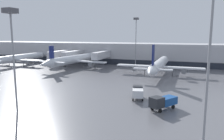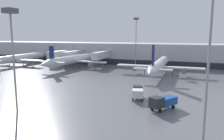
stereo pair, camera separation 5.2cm
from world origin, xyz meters
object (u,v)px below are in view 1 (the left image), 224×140
object	(u,v)px
service_truck_2	(138,92)
apron_light_mast_0	(136,29)
parked_jet_1	(17,58)
apron_light_mast_2	(213,0)
parked_jet_0	(159,65)
apron_light_mast_4	(12,30)
parked_jet_2	(75,59)
service_truck_0	(163,102)

from	to	relation	value
service_truck_2	apron_light_mast_0	distance (m)	47.92
service_truck_2	apron_light_mast_0	size ratio (longest dim) A/B	0.23
parked_jet_1	apron_light_mast_2	size ratio (longest dim) A/B	1.71
parked_jet_0	apron_light_mast_4	xyz separation A→B (m)	(-17.78, -41.71, 10.17)
apron_light_mast_0	apron_light_mast_4	distance (m)	58.64
parked_jet_1	service_truck_2	xyz separation A→B (m)	(57.98, -29.68, -1.62)
parked_jet_1	apron_light_mast_2	distance (m)	83.30
parked_jet_0	service_truck_2	size ratio (longest dim) A/B	7.64
service_truck_2	parked_jet_2	bearing A→B (deg)	30.59
apron_light_mast_0	parked_jet_0	bearing A→B (deg)	-54.97
parked_jet_2	service_truck_0	world-z (taller)	parked_jet_2
service_truck_0	parked_jet_2	bearing A→B (deg)	-100.88
parked_jet_2	apron_light_mast_2	distance (m)	66.15
service_truck_0	apron_light_mast_2	size ratio (longest dim) A/B	0.26
parked_jet_0	parked_jet_2	bearing A→B (deg)	81.28
apron_light_mast_0	apron_light_mast_4	size ratio (longest dim) A/B	1.15
apron_light_mast_4	service_truck_0	bearing A→B (deg)	21.71
apron_light_mast_2	apron_light_mast_4	size ratio (longest dim) A/B	1.27
parked_jet_1	apron_light_mast_4	xyz separation A→B (m)	(40.48, -43.49, 10.38)
parked_jet_2	service_truck_2	xyz separation A→B (m)	(32.77, -33.10, -1.83)
parked_jet_2	service_truck_0	size ratio (longest dim) A/B	6.91
service_truck_2	apron_light_mast_4	size ratio (longest dim) A/B	0.27
parked_jet_2	service_truck_0	xyz separation A→B (m)	(38.25, -37.76, -1.86)
service_truck_0	apron_light_mast_0	distance (m)	53.74
service_truck_0	apron_light_mast_0	xyz separation A→B (m)	(-16.82, 49.14, 13.78)
parked_jet_1	apron_light_mast_0	size ratio (longest dim) A/B	1.89
apron_light_mast_0	apron_light_mast_2	distance (m)	62.97
parked_jet_0	parked_jet_1	xyz separation A→B (m)	(-58.26, 1.78, -0.21)
apron_light_mast_0	apron_light_mast_2	bearing A→B (deg)	-68.68
parked_jet_1	service_truck_0	bearing A→B (deg)	-117.79
parked_jet_2	service_truck_2	bearing A→B (deg)	-129.14
service_truck_0	service_truck_2	distance (m)	7.19
service_truck_2	parked_jet_0	bearing A→B (deg)	-14.70
parked_jet_0	service_truck_0	xyz separation A→B (m)	(5.19, -32.56, -1.86)
apron_light_mast_4	parked_jet_2	bearing A→B (deg)	108.04
apron_light_mast_2	parked_jet_1	bearing A→B (deg)	147.76
parked_jet_0	apron_light_mast_0	distance (m)	23.50
service_truck_0	apron_light_mast_0	bearing A→B (deg)	-127.36
apron_light_mast_0	apron_light_mast_2	size ratio (longest dim) A/B	0.90
parked_jet_1	service_truck_2	bearing A→B (deg)	-116.48
service_truck_0	apron_light_mast_4	size ratio (longest dim) A/B	0.33
parked_jet_0	service_truck_2	world-z (taller)	parked_jet_0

